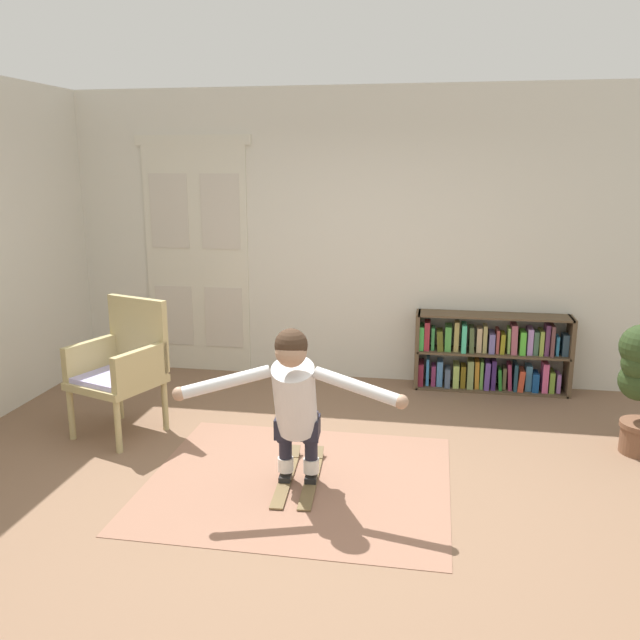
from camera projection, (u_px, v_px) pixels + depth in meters
ground_plane at (313, 493)px, 4.50m from camera, size 7.20×7.20×0.00m
back_wall at (360, 237)px, 6.66m from camera, size 6.00×0.10×2.90m
double_door at (197, 256)px, 6.94m from camera, size 1.22×0.05×2.45m
rug at (299, 481)px, 4.67m from camera, size 2.09×1.83×0.01m
bookshelf at (490, 356)px, 6.49m from camera, size 1.48×0.30×0.76m
wicker_chair at (123, 364)px, 5.41m from camera, size 0.77×0.77×1.10m
skis_pair at (299, 476)px, 4.69m from camera, size 0.33×0.89×0.07m
person_skier at (295, 397)px, 4.36m from camera, size 1.47×0.63×1.10m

